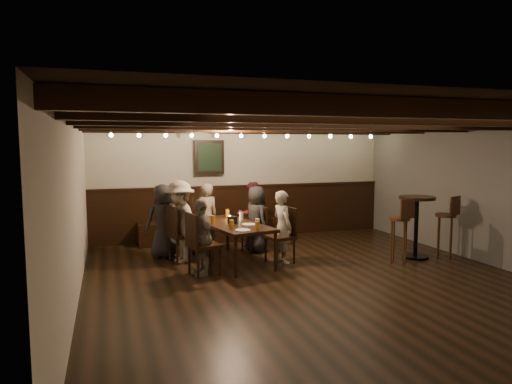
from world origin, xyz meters
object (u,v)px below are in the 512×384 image
object	(u,v)px
dining_table	(231,226)
chair_right_far	(281,246)
chair_left_far	(203,256)
person_bench_right	(251,214)
person_bench_centre	(206,217)
person_right_far	(282,227)
bar_stool_left	(399,239)
bar_stool_right	(445,235)
person_left_near	(180,222)
person_bench_left	(163,221)
chair_right_near	(255,238)
person_right_near	(256,219)
high_top_table	(416,218)
person_left_far	(201,237)
chair_left_near	(182,245)

from	to	relation	value
dining_table	chair_right_far	world-z (taller)	chair_right_far
chair_left_far	person_bench_right	size ratio (longest dim) A/B	0.76
person_bench_centre	chair_left_far	bearing A→B (deg)	64.34
chair_right_far	person_right_far	size ratio (longest dim) A/B	0.77
chair_right_far	person_bench_centre	xyz separation A→B (m)	(-1.01, 1.32, 0.35)
person_bench_right	bar_stool_left	distance (m)	2.84
bar_stool_right	person_left_near	bearing A→B (deg)	144.97
person_bench_centre	person_bench_left	bearing A→B (deg)	9.46
chair_right_near	person_right_near	world-z (taller)	person_right_near
dining_table	chair_left_far	xyz separation A→B (m)	(-0.61, -0.59, -0.33)
person_bench_left	person_bench_centre	xyz separation A→B (m)	(0.85, 0.33, -0.02)
dining_table	person_bench_left	distance (m)	1.27
person_bench_right	person_right_far	size ratio (longest dim) A/B	1.03
dining_table	high_top_table	xyz separation A→B (m)	(3.21, -0.73, 0.10)
chair_left_far	person_left_far	distance (m)	0.30
person_right_near	bar_stool_left	size ratio (longest dim) A/B	1.11
chair_right_near	person_right_near	distance (m)	0.36
person_bench_right	dining_table	bearing A→B (deg)	45.00
chair_left_far	person_right_near	world-z (taller)	person_right_near
person_bench_left	bar_stool_right	xyz separation A→B (m)	(4.77, -1.58, -0.25)
chair_left_far	chair_right_near	world-z (taller)	chair_left_far
chair_right_near	high_top_table	bearing A→B (deg)	-128.64
person_bench_centre	high_top_table	distance (m)	3.84
person_right_near	bar_stool_left	bearing A→B (deg)	-138.27
chair_right_far	person_right_near	world-z (taller)	person_right_near
person_right_near	person_right_far	bearing A→B (deg)	-180.00
person_left_far	high_top_table	size ratio (longest dim) A/B	1.08
person_right_far	bar_stool_right	world-z (taller)	person_right_far
person_left_near	person_bench_left	bearing A→B (deg)	-161.57
person_bench_right	bar_stool_left	xyz separation A→B (m)	(2.01, -2.00, -0.22)
person_bench_centre	person_bench_right	size ratio (longest dim) A/B	1.00
chair_right_near	bar_stool_left	xyz separation A→B (m)	(2.09, -1.52, 0.15)
chair_right_far	person_bench_right	world-z (taller)	person_bench_right
person_bench_left	person_bench_right	world-z (taller)	person_bench_left
chair_left_far	person_bench_left	size ratio (longest dim) A/B	0.74
person_bench_left	bar_stool_right	distance (m)	5.03
dining_table	person_bench_right	xyz separation A→B (m)	(0.70, 1.06, 0.02)
chair_left_near	bar_stool_left	size ratio (longest dim) A/B	0.88
chair_left_far	person_bench_centre	distance (m)	1.70
chair_right_far	person_left_near	distance (m)	1.77
dining_table	person_right_far	distance (m)	0.87
chair_left_far	person_bench_right	distance (m)	2.14
dining_table	high_top_table	distance (m)	3.29
high_top_table	person_right_far	bearing A→B (deg)	169.50
chair_left_far	bar_stool_right	world-z (taller)	bar_stool_right
chair_right_far	person_left_near	bearing A→B (deg)	58.52
person_right_far	bar_stool_right	distance (m)	2.95
person_bench_right	high_top_table	distance (m)	3.08
dining_table	chair_right_near	bearing A→B (deg)	32.08
dining_table	person_right_near	bearing A→B (deg)	30.96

